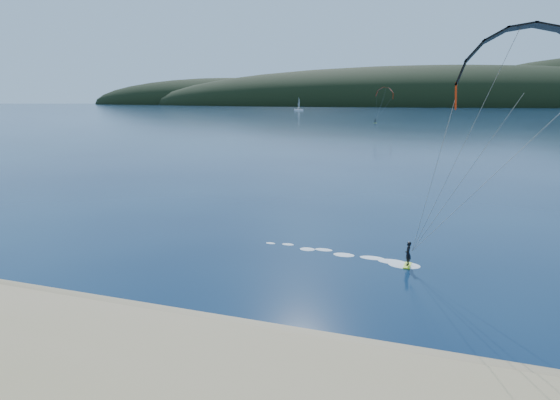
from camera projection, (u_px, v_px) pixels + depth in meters
name	position (u px, v px, depth m)	size (l,w,h in m)	color
ground	(108.00, 369.00, 19.13)	(1800.00, 1800.00, 0.00)	#071735
wet_sand	(171.00, 320.00, 23.26)	(220.00, 2.50, 0.10)	#907853
headland	(453.00, 106.00, 705.49)	(1200.00, 310.00, 140.00)	black
kitesurfer_near	(511.00, 105.00, 23.67)	(19.20, 7.11, 12.64)	#B5E91B
kitesurfer_far	(385.00, 96.00, 201.88)	(8.75, 6.79, 13.51)	#B5E91B
sailboat	(299.00, 109.00, 431.00)	(8.03, 5.45, 11.24)	white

